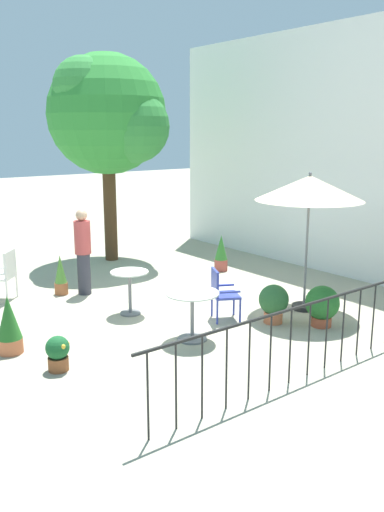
{
  "coord_description": "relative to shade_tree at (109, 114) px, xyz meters",
  "views": [
    {
      "loc": [
        7.72,
        -5.48,
        3.17
      ],
      "look_at": [
        0.0,
        0.53,
        0.9
      ],
      "focal_mm": 37.86,
      "sensor_mm": 36.0,
      "label": 1
    }
  ],
  "objects": [
    {
      "name": "ground_plane",
      "position": [
        3.97,
        -1.12,
        -3.57
      ],
      "size": [
        60.0,
        60.0,
        0.0
      ],
      "primitive_type": "plane",
      "color": "#A6A088"
    },
    {
      "name": "villa_facade",
      "position": [
        3.97,
        3.39,
        -0.85
      ],
      "size": [
        10.01,
        0.3,
        5.44
      ],
      "primitive_type": "cube",
      "color": "white",
      "rests_on": "ground"
    },
    {
      "name": "standing_person",
      "position": [
        2.21,
        -1.94,
        -2.69
      ],
      "size": [
        0.44,
        0.44,
        1.7
      ],
      "color": "#33333D",
      "rests_on": "ground"
    },
    {
      "name": "potted_plant_0",
      "position": [
        1.95,
        -2.32,
        -3.19
      ],
      "size": [
        0.26,
        0.26,
        0.8
      ],
      "color": "#A65B34",
      "rests_on": "ground"
    },
    {
      "name": "cafe_table_1",
      "position": [
        5.45,
        -1.74,
        -3.03
      ],
      "size": [
        0.83,
        0.83,
        0.77
      ],
      "color": "silver",
      "rests_on": "ground"
    },
    {
      "name": "cafe_table_0",
      "position": [
        3.82,
        -1.86,
        -3.03
      ],
      "size": [
        0.66,
        0.66,
        0.78
      ],
      "color": "silver",
      "rests_on": "ground"
    },
    {
      "name": "potted_plant_3",
      "position": [
        4.22,
        -4.15,
        -3.14
      ],
      "size": [
        0.36,
        0.36,
        0.87
      ],
      "color": "#C46741",
      "rests_on": "ground"
    },
    {
      "name": "potted_plant_4",
      "position": [
        6.3,
        0.33,
        -3.2
      ],
      "size": [
        0.57,
        0.57,
        0.69
      ],
      "color": "#AE4E32",
      "rests_on": "ground"
    },
    {
      "name": "shade_tree",
      "position": [
        0.0,
        0.0,
        0.0
      ],
      "size": [
        2.99,
        2.85,
        4.99
      ],
      "color": "#4A311C",
      "rests_on": "ground"
    },
    {
      "name": "patio_chair_1",
      "position": [
        5.04,
        -0.78,
        -3.06
      ],
      "size": [
        0.6,
        0.59,
        0.9
      ],
      "color": "#303DA0",
      "rests_on": "ground"
    },
    {
      "name": "patio_chair_0",
      "position": [
        1.66,
        -3.32,
        -3.02
      ],
      "size": [
        0.68,
        0.68,
        0.97
      ],
      "color": "white",
      "rests_on": "ground"
    },
    {
      "name": "potted_plant_2",
      "position": [
        2.5,
        1.41,
        -3.16
      ],
      "size": [
        0.31,
        0.31,
        0.84
      ],
      "color": "#A2473C",
      "rests_on": "ground"
    },
    {
      "name": "potted_plant_5",
      "position": [
        5.21,
        -3.85,
        -3.31
      ],
      "size": [
        0.33,
        0.32,
        0.49
      ],
      "color": "brown",
      "rests_on": "ground"
    },
    {
      "name": "potted_plant_1",
      "position": [
        5.69,
        -0.19,
        -3.2
      ],
      "size": [
        0.51,
        0.51,
        0.66
      ],
      "color": "#CA6A42",
      "rests_on": "ground"
    },
    {
      "name": "patio_umbrella_0",
      "position": [
        5.53,
        0.79,
        -1.38
      ],
      "size": [
        1.89,
        1.89,
        2.49
      ],
      "color": "#2D2D2D",
      "rests_on": "ground"
    },
    {
      "name": "terrace_railing",
      "position": [
        7.38,
        -1.12,
        -2.89
      ],
      "size": [
        0.03,
        5.78,
        1.01
      ],
      "color": "black",
      "rests_on": "ground"
    }
  ]
}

